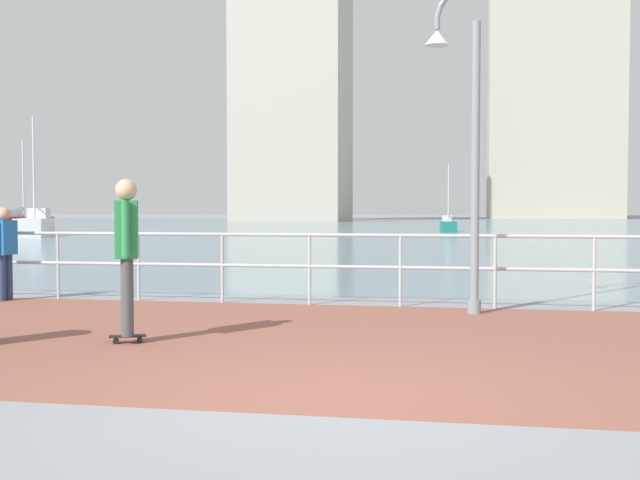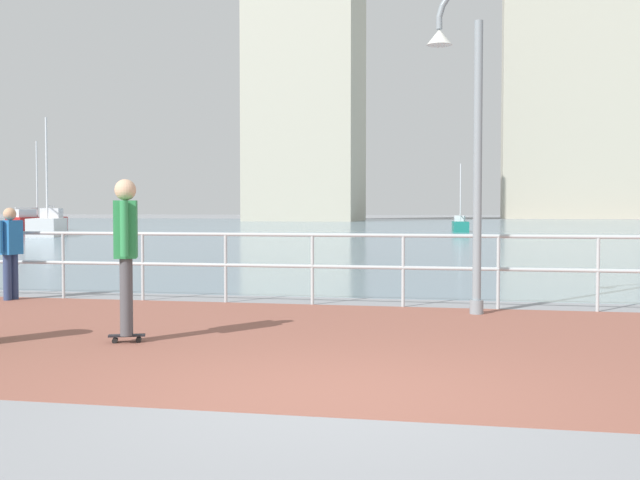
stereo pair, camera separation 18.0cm
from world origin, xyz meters
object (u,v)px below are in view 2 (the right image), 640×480
(skateboarder, at_px, (126,244))
(bystander, at_px, (10,246))
(lamppost, at_px, (465,130))
(sailboat_white, at_px, (48,225))
(sailboat_yellow, at_px, (460,225))
(sailboat_blue, at_px, (36,222))

(skateboarder, bearing_deg, bystander, 136.59)
(lamppost, height_order, bystander, lamppost)
(sailboat_white, relative_size, sailboat_yellow, 1.48)
(lamppost, bearing_deg, skateboarder, -138.66)
(sailboat_yellow, bearing_deg, sailboat_white, -150.62)
(bystander, distance_m, sailboat_white, 29.95)
(bystander, bearing_deg, skateboarder, -43.41)
(lamppost, distance_m, sailboat_blue, 45.13)
(skateboarder, height_order, bystander, skateboarder)
(sailboat_blue, bearing_deg, sailboat_white, -55.68)
(lamppost, relative_size, skateboarder, 2.58)
(skateboarder, bearing_deg, sailboat_yellow, 86.38)
(sailboat_yellow, bearing_deg, skateboarder, -93.62)
(lamppost, height_order, skateboarder, lamppost)
(bystander, xyz_separation_m, sailboat_blue, (-20.75, 35.08, -0.32))
(sailboat_white, bearing_deg, bystander, -60.74)
(sailboat_yellow, bearing_deg, sailboat_blue, -174.08)
(sailboat_white, bearing_deg, skateboarder, -58.29)
(skateboarder, xyz_separation_m, sailboat_blue, (-24.38, 38.52, -0.55))
(lamppost, bearing_deg, sailboat_blue, 128.40)
(lamppost, distance_m, sailboat_white, 34.33)
(lamppost, distance_m, sailboat_yellow, 38.21)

